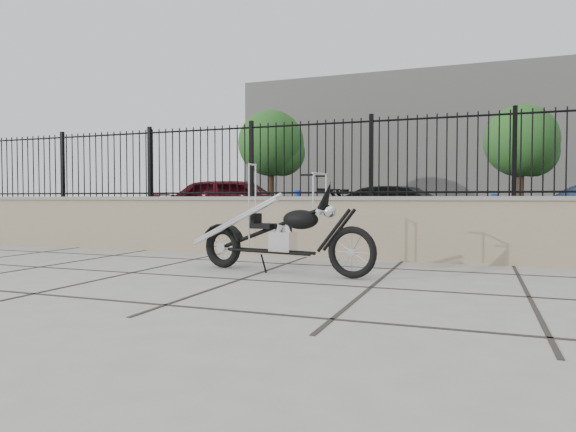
% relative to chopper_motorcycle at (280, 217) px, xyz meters
% --- Properties ---
extents(ground_plane, '(90.00, 90.00, 0.00)m').
position_rel_chopper_motorcycle_xyz_m(ground_plane, '(-0.22, -0.67, -0.70)').
color(ground_plane, '#99968E').
rests_on(ground_plane, ground).
extents(parking_lot, '(30.00, 30.00, 0.00)m').
position_rel_chopper_motorcycle_xyz_m(parking_lot, '(-0.22, 11.83, -0.70)').
color(parking_lot, black).
rests_on(parking_lot, ground).
extents(retaining_wall, '(14.00, 0.36, 0.96)m').
position_rel_chopper_motorcycle_xyz_m(retaining_wall, '(-0.22, 1.83, -0.22)').
color(retaining_wall, gray).
rests_on(retaining_wall, ground_plane).
extents(iron_fence, '(14.00, 0.08, 1.20)m').
position_rel_chopper_motorcycle_xyz_m(iron_fence, '(-0.22, 1.83, 0.86)').
color(iron_fence, black).
rests_on(iron_fence, retaining_wall).
extents(background_building, '(22.00, 6.00, 8.00)m').
position_rel_chopper_motorcycle_xyz_m(background_building, '(-0.22, 25.83, 3.30)').
color(background_building, beige).
rests_on(background_building, ground_plane).
extents(chopper_motorcycle, '(2.37, 0.81, 1.40)m').
position_rel_chopper_motorcycle_xyz_m(chopper_motorcycle, '(0.00, 0.00, 0.00)').
color(chopper_motorcycle, black).
rests_on(chopper_motorcycle, ground_plane).
extents(car_red, '(4.60, 2.50, 1.48)m').
position_rel_chopper_motorcycle_xyz_m(car_red, '(-3.41, 5.86, 0.04)').
color(car_red, '#430912').
rests_on(car_red, parking_lot).
extents(car_black, '(4.49, 2.37, 1.24)m').
position_rel_chopper_motorcycle_xyz_m(car_black, '(0.64, 7.02, -0.08)').
color(car_black, black).
rests_on(car_black, parking_lot).
extents(bollard_a, '(0.16, 0.16, 1.10)m').
position_rel_chopper_motorcycle_xyz_m(bollard_a, '(-1.30, 4.36, -0.15)').
color(bollard_a, blue).
rests_on(bollard_a, ground_plane).
extents(bollard_b, '(0.15, 0.15, 1.00)m').
position_rel_chopper_motorcycle_xyz_m(bollard_b, '(2.59, 3.99, -0.20)').
color(bollard_b, blue).
rests_on(bollard_b, ground_plane).
extents(tree_left, '(3.07, 3.07, 5.19)m').
position_rel_chopper_motorcycle_xyz_m(tree_left, '(-6.82, 16.31, 2.93)').
color(tree_left, '#382619').
rests_on(tree_left, ground_plane).
extents(tree_right, '(2.74, 2.74, 4.63)m').
position_rel_chopper_motorcycle_xyz_m(tree_right, '(3.81, 15.59, 2.54)').
color(tree_right, '#382619').
rests_on(tree_right, ground_plane).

